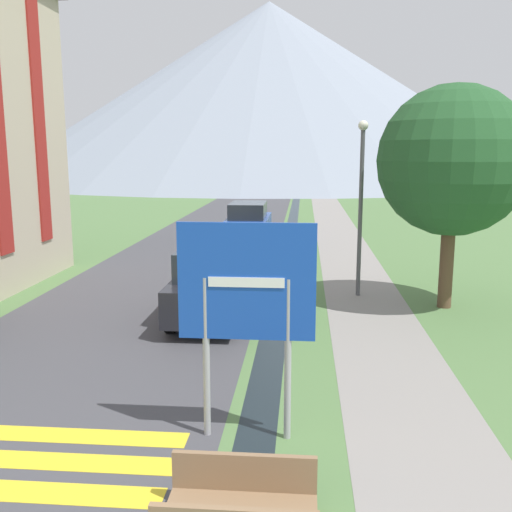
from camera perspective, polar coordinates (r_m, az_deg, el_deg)
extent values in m
plane|color=#517542|center=(23.60, 0.24, 0.44)|extent=(160.00, 160.00, 0.00)
cube|color=#424247|center=(33.70, -2.65, 3.46)|extent=(6.40, 60.00, 0.01)
cube|color=gray|center=(33.47, 7.78, 3.33)|extent=(2.20, 60.00, 0.01)
cube|color=black|center=(33.43, 3.67, 3.39)|extent=(0.60, 60.00, 0.00)
cube|color=yellow|center=(9.58, -23.72, -15.89)|extent=(5.44, 0.44, 0.01)
cone|color=gray|center=(90.48, 1.30, 16.11)|extent=(81.46, 81.46, 25.97)
cube|color=maroon|center=(19.57, -20.85, 12.48)|extent=(0.06, 0.70, 7.54)
cylinder|color=#9E9EA3|center=(8.35, -4.99, -10.11)|extent=(0.10, 0.10, 2.38)
cylinder|color=#9E9EA3|center=(8.24, 3.20, -10.37)|extent=(0.10, 0.10, 2.38)
cube|color=#1947B7|center=(7.92, -0.96, -2.60)|extent=(1.93, 0.05, 1.66)
cube|color=white|center=(7.89, -0.98, -2.65)|extent=(1.06, 0.02, 0.14)
cube|color=#846647|center=(7.12, -1.19, -20.78)|extent=(1.70, 0.08, 0.45)
cube|color=black|center=(14.31, -4.38, -3.29)|extent=(1.64, 4.33, 0.84)
cube|color=#23282D|center=(13.94, -4.56, -0.46)|extent=(1.39, 2.38, 0.68)
cylinder|color=black|center=(15.83, -6.38, -3.54)|extent=(0.18, 0.60, 0.60)
cylinder|color=black|center=(15.60, -0.74, -3.68)|extent=(0.18, 0.60, 0.60)
cylinder|color=black|center=(13.30, -8.61, -6.33)|extent=(0.18, 0.60, 0.60)
cylinder|color=black|center=(13.03, -1.89, -6.56)|extent=(0.18, 0.60, 0.60)
cube|color=navy|center=(26.05, -0.75, 2.99)|extent=(1.84, 4.50, 0.84)
cube|color=#23282D|center=(25.74, -0.80, 4.60)|extent=(1.57, 2.48, 0.68)
cylinder|color=black|center=(27.57, -2.29, 2.52)|extent=(0.18, 0.60, 0.60)
cylinder|color=black|center=(27.41, 1.37, 2.48)|extent=(0.18, 0.60, 0.60)
cylinder|color=black|center=(24.84, -3.08, 1.63)|extent=(0.18, 0.60, 0.60)
cylinder|color=black|center=(24.66, 0.98, 1.58)|extent=(0.18, 0.60, 0.60)
cylinder|color=#515156|center=(16.38, 10.39, 4.08)|extent=(0.12, 0.12, 4.68)
sphere|color=silver|center=(16.29, 10.68, 12.71)|extent=(0.28, 0.28, 0.28)
cylinder|color=brown|center=(15.88, 18.50, -0.97)|extent=(0.36, 0.36, 2.23)
sphere|color=#235128|center=(15.59, 19.09, 9.01)|extent=(3.87, 3.87, 3.87)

